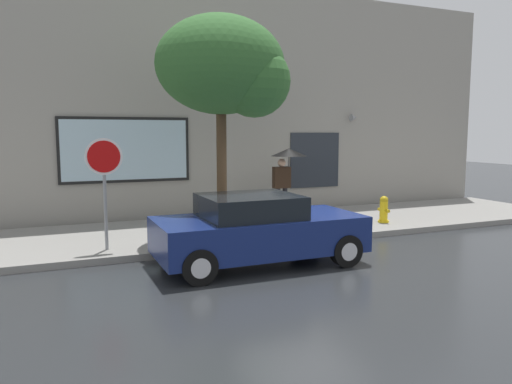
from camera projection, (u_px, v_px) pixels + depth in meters
The scene contains 8 objects.
ground_plane at pixel (301, 258), 10.32m from camera, with size 60.00×60.00×0.00m, color #282B2D.
sidewalk at pixel (247, 229), 13.05m from camera, with size 20.00×4.00×0.15m, color gray.
building_facade at pixel (216, 103), 14.92m from camera, with size 20.00×0.67×7.00m.
parked_car at pixel (257, 230), 9.73m from camera, with size 4.07×1.92×1.40m.
fire_hydrant at pixel (384, 210), 13.50m from camera, with size 0.30×0.44×0.73m.
pedestrian_with_umbrella at pixel (286, 162), 14.17m from camera, with size 1.04×1.04×2.00m.
street_tree at pixel (228, 69), 11.31m from camera, with size 3.03×2.57×5.14m.
stop_sign at pixel (104, 172), 10.19m from camera, with size 0.76×0.10×2.35m.
Camera 1 is at (-4.81, -8.91, 2.62)m, focal length 34.56 mm.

